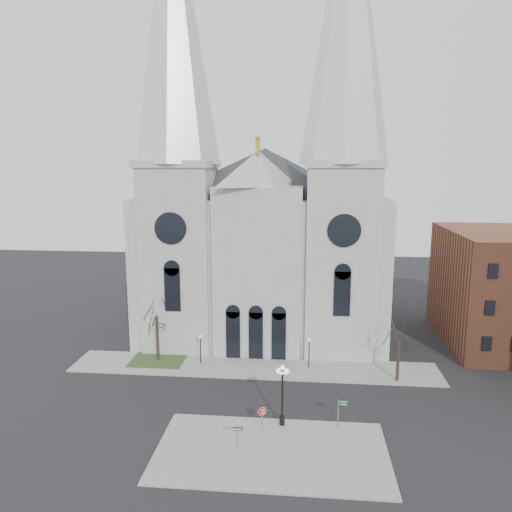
# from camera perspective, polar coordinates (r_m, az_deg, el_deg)

# --- Properties ---
(ground) EXTENTS (160.00, 160.00, 0.00)m
(ground) POSITION_cam_1_polar(r_m,az_deg,el_deg) (46.13, -1.70, -18.06)
(ground) COLOR black
(ground) RESTS_ON ground
(sidewalk_near) EXTENTS (18.00, 10.00, 0.14)m
(sidewalk_near) POSITION_cam_1_polar(r_m,az_deg,el_deg) (41.55, 1.78, -21.46)
(sidewalk_near) COLOR gray
(sidewalk_near) RESTS_ON ground
(sidewalk_far) EXTENTS (40.00, 6.00, 0.14)m
(sidewalk_far) POSITION_cam_1_polar(r_m,az_deg,el_deg) (55.94, -0.26, -12.61)
(sidewalk_far) COLOR gray
(sidewalk_far) RESTS_ON ground
(grass_patch) EXTENTS (6.00, 5.00, 0.18)m
(grass_patch) POSITION_cam_1_polar(r_m,az_deg,el_deg) (58.88, -11.09, -11.58)
(grass_patch) COLOR #2C441D
(grass_patch) RESTS_ON ground
(cathedral) EXTENTS (33.00, 26.66, 54.00)m
(cathedral) POSITION_cam_1_polar(r_m,az_deg,el_deg) (63.32, 0.82, 7.31)
(cathedral) COLOR #A29F96
(cathedral) RESTS_ON ground
(bg_building_brick) EXTENTS (14.00, 18.00, 14.00)m
(bg_building_brick) POSITION_cam_1_polar(r_m,az_deg,el_deg) (68.60, 26.61, -3.28)
(bg_building_brick) COLOR brown
(bg_building_brick) RESTS_ON ground
(tree_left) EXTENTS (3.20, 3.20, 7.50)m
(tree_left) POSITION_cam_1_polar(r_m,az_deg,el_deg) (57.05, -11.29, -6.46)
(tree_left) COLOR black
(tree_left) RESTS_ON ground
(tree_right) EXTENTS (3.20, 3.20, 6.00)m
(tree_right) POSITION_cam_1_polar(r_m,az_deg,el_deg) (53.13, 16.04, -9.24)
(tree_right) COLOR black
(tree_right) RESTS_ON ground
(ped_lamp_left) EXTENTS (0.32, 0.32, 3.26)m
(ped_lamp_left) POSITION_cam_1_polar(r_m,az_deg,el_deg) (56.43, -6.37, -10.00)
(ped_lamp_left) COLOR black
(ped_lamp_left) RESTS_ON sidewalk_far
(ped_lamp_right) EXTENTS (0.32, 0.32, 3.26)m
(ped_lamp_right) POSITION_cam_1_polar(r_m,az_deg,el_deg) (55.31, 6.09, -10.43)
(ped_lamp_right) COLOR black
(ped_lamp_right) RESTS_ON sidewalk_far
(stop_sign) EXTENTS (0.78, 0.17, 2.20)m
(stop_sign) POSITION_cam_1_polar(r_m,az_deg,el_deg) (43.19, 0.70, -17.58)
(stop_sign) COLOR slate
(stop_sign) RESTS_ON sidewalk_near
(globe_lamp) EXTENTS (1.38, 1.38, 5.38)m
(globe_lamp) POSITION_cam_1_polar(r_m,az_deg,el_deg) (43.40, 3.03, -14.79)
(globe_lamp) COLOR black
(globe_lamp) RESTS_ON sidewalk_near
(one_way_sign) EXTENTS (0.82, 0.19, 1.88)m
(one_way_sign) POSITION_cam_1_polar(r_m,az_deg,el_deg) (41.16, -2.14, -19.57)
(one_way_sign) COLOR slate
(one_way_sign) RESTS_ON sidewalk_near
(street_name_sign) EXTENTS (0.81, 0.13, 2.52)m
(street_name_sign) POSITION_cam_1_polar(r_m,az_deg,el_deg) (44.40, 9.49, -17.07)
(street_name_sign) COLOR slate
(street_name_sign) RESTS_ON sidewalk_near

